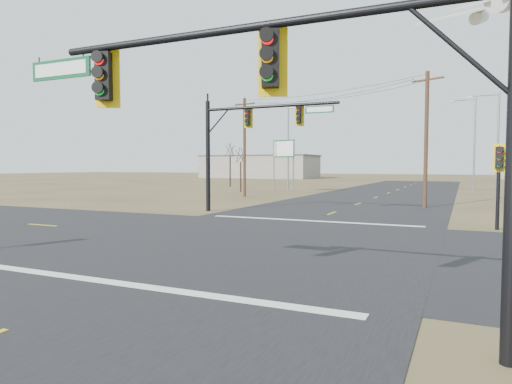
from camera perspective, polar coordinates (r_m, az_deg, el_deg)
ground at (r=18.60m, az=-0.28°, el=-6.23°), size 320.00×320.00×0.00m
road_ew at (r=18.60m, az=-0.28°, el=-6.20°), size 160.00×14.00×0.02m
road_ns at (r=18.60m, az=-0.28°, el=-6.19°), size 14.00×160.00×0.02m
stop_bar_near at (r=12.34m, az=-15.37°, el=-11.12°), size 12.00×0.40×0.01m
stop_bar_far at (r=25.53m, az=6.83°, el=-3.59°), size 12.00×0.40×0.01m
mast_arm_near at (r=8.69m, az=1.82°, el=13.31°), size 10.33×0.57×6.28m
mast_arm_far at (r=29.86m, az=-1.22°, el=7.66°), size 9.17×0.55×7.43m
pedestal_signal_ne at (r=24.53m, az=28.10°, el=2.86°), size 0.63×0.53×4.15m
utility_pole_near at (r=35.56m, az=20.50°, el=6.39°), size 2.26×1.08×9.89m
utility_pole_far at (r=45.27m, az=-1.45°, el=5.78°), size 2.36×0.56×9.73m
highway_sign at (r=53.31m, az=3.46°, el=4.60°), size 3.08×1.18×6.08m
streetlight_a at (r=43.30m, az=27.73°, el=5.68°), size 2.57×0.34×9.20m
streetlight_b at (r=62.88m, az=25.42°, el=6.03°), size 3.19×0.34×11.45m
streetlight_c at (r=57.79m, az=4.26°, el=6.10°), size 2.95×0.47×10.53m
bare_tree_a at (r=53.60m, az=-1.93°, el=4.71°), size 2.44×2.44×5.57m
bare_tree_b at (r=67.13m, az=-3.26°, el=5.36°), size 3.33×3.33×6.88m
warehouse_left at (r=116.83m, az=0.47°, el=3.13°), size 28.00×14.00×5.50m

